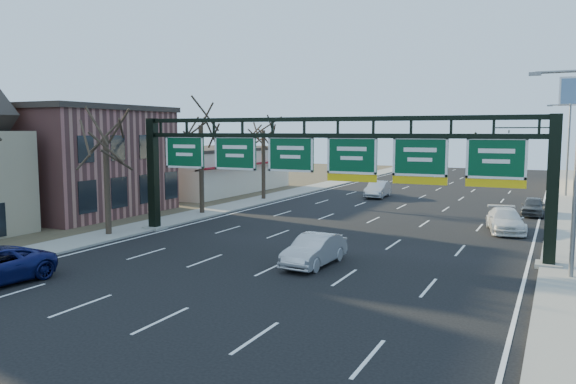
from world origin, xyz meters
The scene contains 18 objects.
ground centered at (0.00, 0.00, 0.00)m, with size 160.00×160.00×0.00m, color black.
sidewalk_left centered at (-12.80, 20.00, 0.06)m, with size 3.00×120.00×0.12m, color gray.
sidewalk_right centered at (12.80, 20.00, 0.06)m, with size 3.00×120.00×0.12m, color gray.
dirt_strip_left centered at (-25.00, 20.00, 0.03)m, with size 21.00×120.00×0.06m, color #473D2B.
lane_markings centered at (0.00, 20.00, 0.01)m, with size 21.60×120.00×0.01m, color white.
sign_gantry centered at (0.16, 8.00, 4.63)m, with size 24.60×1.20×7.20m.
brick_block centered at (-21.50, 11.00, 4.16)m, with size 10.40×12.40×8.30m.
cream_strip centered at (-21.48, 29.00, 2.36)m, with size 10.90×18.40×4.70m.
tree_gantry centered at (-12.80, 5.00, 7.11)m, with size 3.60×3.60×8.48m.
tree_mid centered at (-12.80, 15.00, 7.85)m, with size 3.60×3.60×9.24m.
tree_far centered at (-12.80, 25.00, 7.48)m, with size 3.60×3.60×8.86m.
streetlight_near centered at (12.47, 6.00, 5.08)m, with size 2.15×0.22×9.00m.
streetlight_far centered at (12.47, 40.00, 5.08)m, with size 2.15×0.22×9.00m.
traffic_signal_mast centered at (5.69, 55.00, 5.50)m, with size 10.16×0.54×7.00m.
car_silver_sedan centered at (1.57, 3.52, 0.74)m, with size 1.56×4.47×1.47m, color #B0B0B5.
car_white_wagon centered at (8.99, 17.09, 0.73)m, with size 2.06×5.06×1.47m, color silver.
car_grey_far centered at (10.28, 25.48, 0.70)m, with size 1.65×4.11×1.40m, color #3F4244.
car_silver_distant centered at (-3.77, 31.56, 0.79)m, with size 1.66×4.77×1.57m, color #B4B4B9.
Camera 1 is at (11.94, -20.73, 6.41)m, focal length 35.00 mm.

